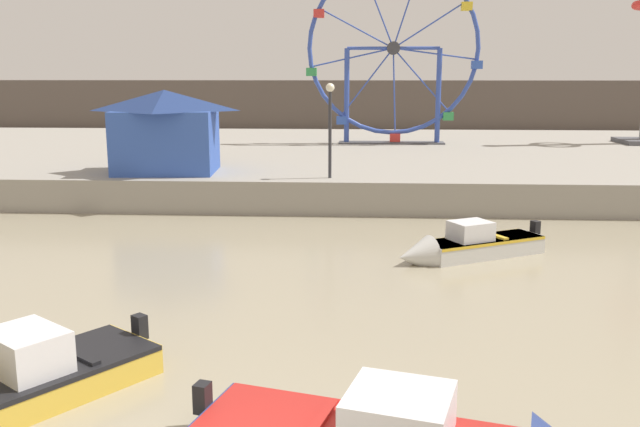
% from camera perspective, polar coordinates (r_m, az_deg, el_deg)
% --- Properties ---
extents(quay_promenade, '(110.00, 23.75, 1.23)m').
position_cam_1_polar(quay_promenade, '(36.35, 0.91, 4.54)').
color(quay_promenade, gray).
rests_on(quay_promenade, ground_plane).
extents(distant_town_skyline, '(140.00, 3.00, 4.40)m').
position_cam_1_polar(distant_town_skyline, '(63.92, 2.00, 8.99)').
color(distant_town_skyline, '#564C47').
rests_on(distant_town_skyline, ground_plane).
extents(motorboat_pale_grey, '(4.48, 3.09, 1.29)m').
position_cam_1_polar(motorboat_pale_grey, '(19.52, 11.79, -2.69)').
color(motorboat_pale_grey, silver).
rests_on(motorboat_pale_grey, ground_plane).
extents(motorboat_mustard_yellow, '(3.59, 4.12, 1.64)m').
position_cam_1_polar(motorboat_mustard_yellow, '(11.86, -24.33, -12.93)').
color(motorboat_mustard_yellow, gold).
rests_on(motorboat_mustard_yellow, ground_plane).
extents(ferris_wheel_blue_frame, '(9.47, 1.20, 9.78)m').
position_cam_1_polar(ferris_wheel_blue_frame, '(38.32, 6.08, 13.12)').
color(ferris_wheel_blue_frame, '#334CA8').
rests_on(ferris_wheel_blue_frame, quay_promenade).
extents(carnival_booth_blue_tent, '(4.37, 3.61, 3.19)m').
position_cam_1_polar(carnival_booth_blue_tent, '(27.60, -12.64, 6.78)').
color(carnival_booth_blue_tent, '#3356B7').
rests_on(carnival_booth_blue_tent, quay_promenade).
extents(promenade_lamp_near, '(0.32, 0.32, 3.46)m').
position_cam_1_polar(promenade_lamp_near, '(25.38, 0.84, 8.12)').
color(promenade_lamp_near, '#2D2D33').
rests_on(promenade_lamp_near, quay_promenade).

